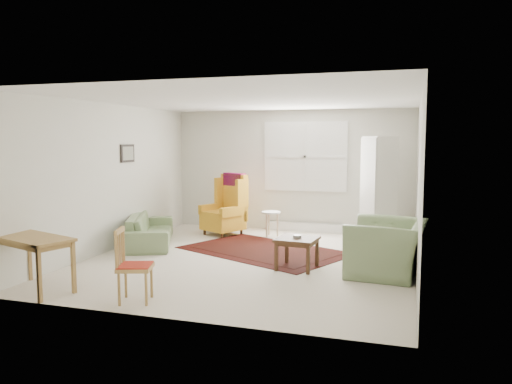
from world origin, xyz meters
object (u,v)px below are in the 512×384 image
(coffee_table, at_px, (297,253))
(cabinet, at_px, (378,191))
(sofa, at_px, (150,224))
(desk, at_px, (34,264))
(armchair, at_px, (387,242))
(stool, at_px, (271,224))
(desk_chair, at_px, (135,265))
(wingback_chair, at_px, (223,204))

(coffee_table, height_order, cabinet, cabinet)
(sofa, height_order, desk, sofa)
(armchair, height_order, stool, armchair)
(cabinet, height_order, desk_chair, cabinet)
(cabinet, relative_size, desk_chair, 2.24)
(sofa, distance_m, wingback_chair, 1.58)
(stool, bearing_deg, coffee_table, -65.63)
(wingback_chair, bearing_deg, stool, 34.47)
(wingback_chair, distance_m, desk, 4.31)
(sofa, bearing_deg, wingback_chair, -60.60)
(coffee_table, bearing_deg, desk_chair, -125.92)
(cabinet, bearing_deg, wingback_chair, 155.58)
(coffee_table, distance_m, cabinet, 2.51)
(sofa, distance_m, desk_chair, 3.28)
(desk, bearing_deg, sofa, 90.09)
(armchair, height_order, wingback_chair, wingback_chair)
(wingback_chair, relative_size, coffee_table, 2.15)
(stool, bearing_deg, wingback_chair, -172.32)
(sofa, bearing_deg, stool, -77.98)
(coffee_table, relative_size, desk_chair, 0.65)
(armchair, relative_size, wingback_chair, 0.96)
(sofa, relative_size, wingback_chair, 1.51)
(desk, relative_size, desk_chair, 1.25)
(coffee_table, distance_m, desk, 3.56)
(desk_chair, bearing_deg, wingback_chair, -10.79)
(stool, distance_m, desk, 4.72)
(armchair, distance_m, desk_chair, 3.47)
(sofa, relative_size, desk, 1.70)
(stool, xyz_separation_m, desk_chair, (-0.44, -4.33, 0.19))
(stool, height_order, desk_chair, desk_chair)
(cabinet, bearing_deg, coffee_table, -139.63)
(stool, bearing_deg, desk, -113.49)
(armchair, height_order, coffee_table, armchair)
(coffee_table, height_order, desk, desk)
(wingback_chair, xyz_separation_m, desk_chair, (0.53, -4.20, -0.18))
(sofa, relative_size, stool, 3.74)
(desk_chair, bearing_deg, sofa, 8.28)
(wingback_chair, relative_size, stool, 2.48)
(coffee_table, xyz_separation_m, desk_chair, (-1.48, -2.04, 0.20))
(sofa, xyz_separation_m, stool, (1.89, 1.39, -0.13))
(coffee_table, distance_m, stool, 2.52)
(sofa, xyz_separation_m, desk, (0.00, -2.94, -0.03))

